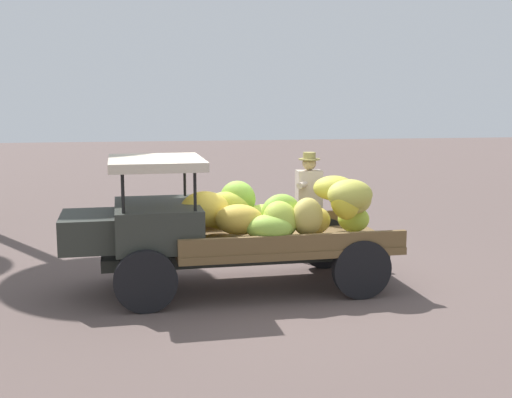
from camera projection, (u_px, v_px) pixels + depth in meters
ground_plane at (271, 283)px, 9.41m from camera, size 60.00×60.00×0.00m
truck at (229, 224)px, 8.99m from camera, size 4.53×1.89×1.83m
farmer at (309, 200)px, 10.54m from camera, size 0.53×0.46×1.76m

